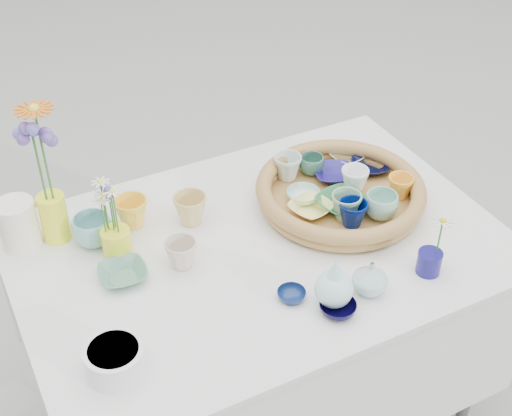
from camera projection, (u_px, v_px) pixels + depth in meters
name	position (u px, v px, depth m)	size (l,w,h in m)	color
wicker_tray	(340.00, 193.00, 1.99)	(0.47, 0.47, 0.08)	olive
tray_ceramic_0	(334.00, 174.00, 2.07)	(0.12, 0.12, 0.03)	navy
tray_ceramic_1	(370.00, 167.00, 2.10)	(0.11, 0.11, 0.03)	black
tray_ceramic_2	(400.00, 187.00, 1.99)	(0.07, 0.07, 0.07)	yellow
tray_ceramic_3	(342.00, 203.00, 1.96)	(0.13, 0.13, 0.03)	#2F7948
tray_ceramic_4	(346.00, 207.00, 1.91)	(0.08, 0.08, 0.08)	#82B58A
tray_ceramic_5	(303.00, 196.00, 1.99)	(0.09, 0.09, 0.03)	silver
tray_ceramic_6	(288.00, 167.00, 2.06)	(0.08, 0.08, 0.08)	silver
tray_ceramic_7	(354.00, 180.00, 2.01)	(0.08, 0.08, 0.07)	white
tray_ceramic_8	(347.00, 156.00, 2.15)	(0.10, 0.10, 0.03)	#9AC5ED
tray_ceramic_9	(353.00, 214.00, 1.89)	(0.08, 0.08, 0.07)	#001159
tray_ceramic_10	(311.00, 208.00, 1.94)	(0.11, 0.11, 0.03)	#FDF17F
tray_ceramic_11	(381.00, 206.00, 1.92)	(0.09, 0.09, 0.07)	#8EC9B7
tray_ceramic_12	(312.00, 165.00, 2.08)	(0.07, 0.07, 0.06)	#3C755F
loose_ceramic_0	(132.00, 212.00, 1.91)	(0.09, 0.09, 0.08)	yellow
loose_ceramic_1	(190.00, 209.00, 1.92)	(0.09, 0.09, 0.09)	#D8B871
loose_ceramic_2	(123.00, 274.00, 1.76)	(0.12, 0.12, 0.03)	slate
loose_ceramic_3	(181.00, 254.00, 1.78)	(0.08, 0.08, 0.08)	beige
loose_ceramic_4	(291.00, 295.00, 1.71)	(0.07, 0.07, 0.02)	navy
loose_ceramic_5	(93.00, 231.00, 1.85)	(0.10, 0.10, 0.08)	#77BAB6
loose_ceramic_6	(338.00, 308.00, 1.67)	(0.09, 0.09, 0.03)	black
fluted_bowl	(115.00, 360.00, 1.52)	(0.13, 0.13, 0.07)	white
bud_vase_paleblue	(334.00, 281.00, 1.66)	(0.09, 0.09, 0.14)	silver
bud_vase_seafoam	(370.00, 277.00, 1.71)	(0.09, 0.09, 0.09)	#A5CAC6
bud_vase_cobalt	(429.00, 262.00, 1.77)	(0.06, 0.06, 0.06)	navy
single_daisy	(440.00, 237.00, 1.72)	(0.06, 0.06, 0.12)	white
tall_vase_yellow	(54.00, 217.00, 1.85)	(0.07, 0.07, 0.14)	#FFFC29
gerbera	(44.00, 156.00, 1.73)	(0.11, 0.11, 0.28)	orange
hydrangea	(40.00, 167.00, 1.74)	(0.08, 0.08, 0.27)	#674AA1
white_pitcher	(18.00, 224.00, 1.83)	(0.14, 0.10, 0.13)	white
daisy_cup	(117.00, 243.00, 1.81)	(0.08, 0.08, 0.08)	yellow
daisy_posy	(109.00, 207.00, 1.75)	(0.08, 0.08, 0.14)	white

